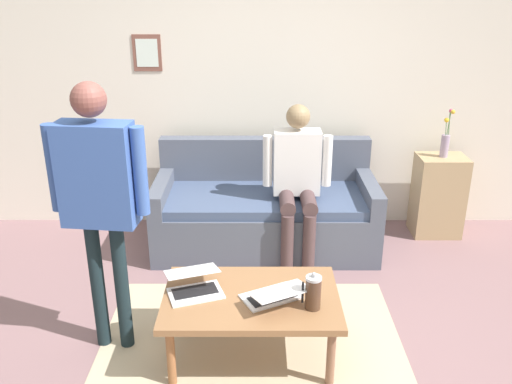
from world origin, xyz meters
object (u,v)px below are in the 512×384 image
object	(u,v)px
side_shelf	(438,196)
person_seated	(297,175)
couch	(265,212)
coffee_table	(251,302)
laptop_left	(194,285)
flower_vase	(445,141)
laptop_center	(274,295)
person_standing	(99,187)
french_press	(313,292)

from	to	relation	value
side_shelf	person_seated	world-z (taller)	person_seated
couch	person_seated	world-z (taller)	person_seated
coffee_table	laptop_left	size ratio (longest dim) A/B	2.67
flower_vase	laptop_center	bearing A→B (deg)	49.36
side_shelf	person_standing	size ratio (longest dim) A/B	0.44
couch	person_standing	size ratio (longest dim) A/B	1.10
laptop_center	french_press	world-z (taller)	french_press
french_press	side_shelf	size ratio (longest dim) A/B	0.32
person_seated	person_standing	bearing A→B (deg)	43.83
flower_vase	person_seated	size ratio (longest dim) A/B	0.33
french_press	side_shelf	xyz separation A→B (m)	(-1.31, -1.86, -0.16)
coffee_table	person_seated	distance (m)	1.37
person_seated	laptop_center	bearing A→B (deg)	80.59
side_shelf	person_seated	distance (m)	1.43
coffee_table	person_standing	world-z (taller)	person_standing
side_shelf	laptop_center	bearing A→B (deg)	49.40
side_shelf	person_standing	xyz separation A→B (m)	(2.54, 1.63, 0.71)
side_shelf	laptop_left	bearing A→B (deg)	39.97
side_shelf	coffee_table	bearing A→B (deg)	46.06
laptop_left	person_seated	size ratio (longest dim) A/B	0.31
french_press	flower_vase	distance (m)	2.30
laptop_left	couch	bearing A→B (deg)	-107.17
couch	side_shelf	distance (m)	1.57
coffee_table	flower_vase	world-z (taller)	flower_vase
laptop_left	person_seated	bearing A→B (deg)	-119.60
couch	coffee_table	world-z (taller)	couch
person_seated	side_shelf	bearing A→B (deg)	-161.08
laptop_left	person_standing	xyz separation A→B (m)	(0.53, -0.06, 0.62)
couch	person_standing	bearing A→B (deg)	55.15
laptop_left	person_standing	world-z (taller)	person_standing
flower_vase	person_standing	xyz separation A→B (m)	(2.54, 1.63, 0.20)
coffee_table	french_press	distance (m)	0.41
coffee_table	laptop_center	size ratio (longest dim) A/B	2.39
coffee_table	laptop_left	world-z (taller)	laptop_left
coffee_table	laptop_left	distance (m)	0.36
french_press	person_standing	size ratio (longest dim) A/B	0.14
laptop_left	french_press	xyz separation A→B (m)	(-0.70, 0.17, 0.06)
laptop_center	person_seated	bearing A→B (deg)	-99.41
laptop_left	french_press	distance (m)	0.72
person_standing	laptop_left	bearing A→B (deg)	174.05
laptop_left	laptop_center	size ratio (longest dim) A/B	0.89
flower_vase	french_press	bearing A→B (deg)	54.76
coffee_table	flower_vase	size ratio (longest dim) A/B	2.50
person_seated	laptop_left	bearing A→B (deg)	60.40
couch	french_press	xyz separation A→B (m)	(-0.25, 1.63, 0.22)
laptop_center	person_standing	world-z (taller)	person_standing
side_shelf	flower_vase	distance (m)	0.51
person_standing	person_seated	distance (m)	1.74
french_press	coffee_table	bearing A→B (deg)	-19.93
french_press	person_seated	distance (m)	1.42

